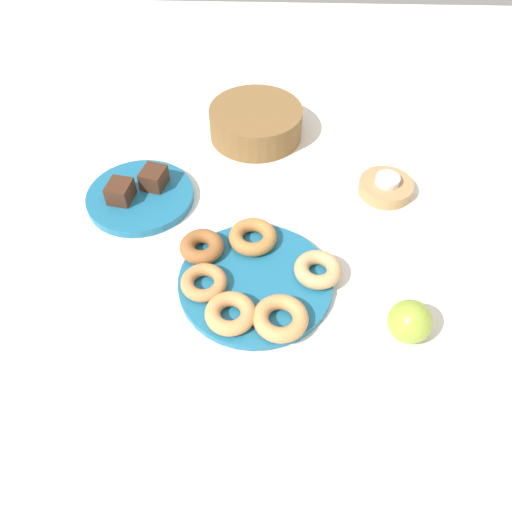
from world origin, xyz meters
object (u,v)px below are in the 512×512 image
object	(u,v)px
donut_5	(230,313)
donut_1	(253,237)
basket	(256,123)
donut_3	(318,270)
donut_0	(204,282)
donut_4	(202,247)
donut_plate	(255,282)
brownie_far	(154,178)
brownie_near	(120,191)
candle_holder	(386,188)
cake_plate	(140,197)
tealight	(388,180)
donut_2	(280,318)
apple	(410,321)

from	to	relation	value
donut_5	donut_1	bearing A→B (deg)	80.13
basket	donut_3	bearing A→B (deg)	-73.79
donut_1	donut_3	xyz separation A→B (m)	(0.12, -0.08, 0.00)
donut_0	donut_4	bearing A→B (deg)	98.39
donut_plate	brownie_far	distance (m)	0.33
donut_plate	brownie_near	bearing A→B (deg)	144.82
candle_holder	cake_plate	bearing A→B (deg)	-175.41
tealight	donut_5	bearing A→B (deg)	-131.87
donut_2	basket	bearing A→B (deg)	96.33
cake_plate	brownie_far	size ratio (longest dim) A/B	4.23
donut_1	candle_holder	xyz separation A→B (m)	(0.28, 0.17, -0.01)
donut_1	brownie_near	size ratio (longest dim) A/B	1.74
donut_1	donut_4	distance (m)	0.10
apple	donut_plate	bearing A→B (deg)	159.33
donut_1	donut_4	world-z (taller)	donut_4
donut_0	cake_plate	distance (m)	0.29
donut_5	donut_0	bearing A→B (deg)	128.32
candle_holder	apple	xyz separation A→B (m)	(-0.01, -0.35, 0.02)
donut_plate	basket	size ratio (longest dim) A/B	1.29
donut_1	basket	size ratio (longest dim) A/B	0.42
cake_plate	apple	size ratio (longest dim) A/B	3.05
brownie_far	candle_holder	bearing A→B (deg)	1.59
brownie_near	donut_3	bearing A→B (deg)	-24.98
brownie_far	basket	xyz separation A→B (m)	(0.21, 0.21, -0.00)
donut_5	brownie_near	size ratio (longest dim) A/B	1.65
donut_3	donut_5	bearing A→B (deg)	-146.45
donut_4	cake_plate	size ratio (longest dim) A/B	0.37
donut_5	brownie_far	world-z (taller)	brownie_far
donut_5	candle_holder	world-z (taller)	donut_5
donut_2	donut_4	distance (m)	0.21
donut_4	cake_plate	bearing A→B (deg)	133.86
donut_0	brownie_near	distance (m)	0.29
donut_0	candle_holder	bearing A→B (deg)	37.74
brownie_near	tealight	xyz separation A→B (m)	(0.55, 0.06, -0.00)
donut_5	apple	world-z (taller)	apple
donut_plate	donut_2	size ratio (longest dim) A/B	2.98
donut_5	donut_3	bearing A→B (deg)	33.55
donut_3	cake_plate	distance (m)	0.41
donut_0	apple	bearing A→B (deg)	-12.59
brownie_near	basket	xyz separation A→B (m)	(0.27, 0.25, -0.00)
donut_0	donut_1	world-z (taller)	donut_1
cake_plate	donut_1	bearing A→B (deg)	-27.24
donut_2	donut_5	xyz separation A→B (m)	(-0.08, 0.01, -0.00)
donut_3	brownie_near	xyz separation A→B (m)	(-0.40, 0.18, 0.01)
donut_2	brownie_near	world-z (taller)	brownie_near
brownie_far	donut_4	bearing A→B (deg)	-56.63
donut_3	brownie_near	bearing A→B (deg)	155.02
donut_plate	donut_5	world-z (taller)	donut_5
donut_4	cake_plate	world-z (taller)	donut_4
donut_1	tealight	distance (m)	0.32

